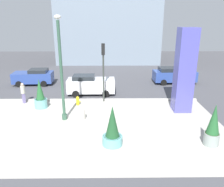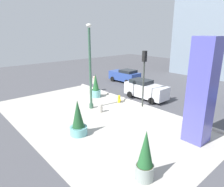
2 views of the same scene
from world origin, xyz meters
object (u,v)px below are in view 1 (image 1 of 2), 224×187
object	(u,v)px
art_pillar_blue	(184,71)
potted_plant_mid_plaza	(213,127)
fire_hydrant	(78,101)
car_far_lane	(174,75)
car_curb_east	(90,85)
concrete_bollard	(83,114)
pedestrian_by_curb	(23,92)
traffic_light_far_side	(103,64)
potted_plant_near_left	(40,96)
car_passing_lane	(34,77)
potted_plant_curbside	(112,129)
lamp_post	(61,72)

from	to	relation	value
art_pillar_blue	potted_plant_mid_plaza	world-z (taller)	art_pillar_blue
art_pillar_blue	fire_hydrant	world-z (taller)	art_pillar_blue
car_far_lane	car_curb_east	bearing A→B (deg)	-156.54
concrete_bollard	pedestrian_by_curb	world-z (taller)	pedestrian_by_curb
traffic_light_far_side	car_far_lane	bearing A→B (deg)	37.34
traffic_light_far_side	car_curb_east	xyz separation A→B (m)	(-1.29, 1.94, -2.37)
potted_plant_near_left	potted_plant_mid_plaza	xyz separation A→B (m)	(11.25, -5.75, 0.16)
fire_hydrant	potted_plant_mid_plaza	bearing A→B (deg)	-37.03
car_passing_lane	pedestrian_by_curb	bearing A→B (deg)	-80.96
concrete_bollard	traffic_light_far_side	world-z (taller)	traffic_light_far_side
art_pillar_blue	potted_plant_curbside	world-z (taller)	art_pillar_blue
fire_hydrant	pedestrian_by_curb	world-z (taller)	pedestrian_by_curb
art_pillar_blue	car_far_lane	size ratio (longest dim) A/B	1.36
potted_plant_curbside	pedestrian_by_curb	size ratio (longest dim) A/B	1.36
potted_plant_near_left	car_far_lane	bearing A→B (deg)	29.89
fire_hydrant	pedestrian_by_curb	size ratio (longest dim) A/B	0.43
art_pillar_blue	potted_plant_mid_plaza	xyz separation A→B (m)	(0.18, -5.13, -2.00)
car_passing_lane	pedestrian_by_curb	world-z (taller)	pedestrian_by_curb
potted_plant_mid_plaza	car_far_lane	xyz separation A→B (m)	(1.34, 12.99, -0.24)
potted_plant_curbside	traffic_light_far_side	distance (m)	7.52
car_curb_east	concrete_bollard	bearing A→B (deg)	-91.25
concrete_bollard	traffic_light_far_side	size ratio (longest dim) A/B	0.15
fire_hydrant	car_curb_east	world-z (taller)	car_curb_east
traffic_light_far_side	concrete_bollard	bearing A→B (deg)	-111.02
lamp_post	potted_plant_curbside	world-z (taller)	lamp_post
traffic_light_far_side	car_passing_lane	size ratio (longest dim) A/B	1.17
art_pillar_blue	fire_hydrant	size ratio (longest dim) A/B	8.36
fire_hydrant	car_far_lane	bearing A→B (deg)	34.41
art_pillar_blue	car_far_lane	world-z (taller)	art_pillar_blue
pedestrian_by_curb	fire_hydrant	bearing A→B (deg)	-6.63
potted_plant_mid_plaza	car_passing_lane	distance (m)	18.76
concrete_bollard	pedestrian_by_curb	distance (m)	6.33
concrete_bollard	car_far_lane	distance (m)	13.07
car_passing_lane	car_far_lane	world-z (taller)	car_far_lane
potted_plant_mid_plaza	car_passing_lane	xyz separation A→B (m)	(-13.92, 12.57, -0.26)
potted_plant_near_left	fire_hydrant	world-z (taller)	potted_plant_near_left
potted_plant_curbside	potted_plant_near_left	world-z (taller)	potted_plant_near_left
potted_plant_curbside	fire_hydrant	distance (m)	6.88
art_pillar_blue	car_curb_east	bearing A→B (deg)	151.45
potted_plant_mid_plaza	traffic_light_far_side	size ratio (longest dim) A/B	0.50
concrete_bollard	car_passing_lane	distance (m)	11.00
potted_plant_curbside	car_passing_lane	distance (m)	15.01
lamp_post	car_passing_lane	distance (m)	10.63
traffic_light_far_side	car_curb_east	bearing A→B (deg)	123.59
lamp_post	art_pillar_blue	size ratio (longest dim) A/B	1.13
lamp_post	traffic_light_far_side	xyz separation A→B (m)	(2.71, 3.67, -0.15)
potted_plant_curbside	concrete_bollard	distance (m)	4.07
potted_plant_curbside	car_curb_east	size ratio (longest dim) A/B	0.54
potted_plant_near_left	car_passing_lane	size ratio (longest dim) A/B	0.57
concrete_bollard	potted_plant_near_left	bearing A→B (deg)	148.18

